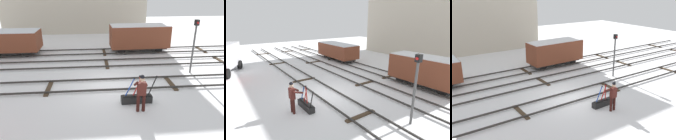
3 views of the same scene
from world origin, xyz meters
The scene contains 8 objects.
ground_plane centered at (0.00, 0.00, 0.00)m, with size 60.00×60.00×0.00m, color white.
track_main_line centered at (0.00, 0.00, 0.11)m, with size 44.00×1.94×0.18m.
track_siding_near centered at (0.00, 3.65, 0.11)m, with size 44.00×1.94×0.18m.
track_siding_far centered at (0.00, 6.69, 0.11)m, with size 44.00×1.94×0.18m.
switch_lever_frame centered at (1.08, -1.98, 0.25)m, with size 1.74×0.38×1.45m.
rail_worker centered at (1.10, -2.73, 1.02)m, with size 0.54×0.68×1.80m.
signal_post centered at (5.43, 1.56, 2.16)m, with size 0.24×0.32×3.48m.
freight_car_back_track centered at (3.04, 6.69, 1.36)m, with size 5.03×2.10×2.36m.
Camera 3 is at (-8.70, -12.16, 6.92)m, focal length 39.94 mm.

